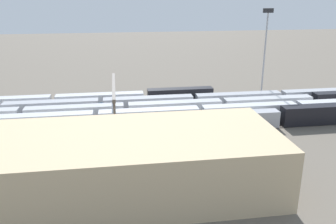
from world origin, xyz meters
name	(u,v)px	position (x,y,z in m)	size (l,w,h in m)	color
ground_plane	(135,119)	(0.00, 0.00, 0.00)	(400.00, 400.00, 0.00)	#60594F
track_bed_0	(133,106)	(0.00, -10.00, 0.06)	(140.00, 2.80, 0.12)	#3D3833
track_bed_1	(134,112)	(0.00, -5.00, 0.06)	(140.00, 2.80, 0.12)	#4C443D
track_bed_2	(135,118)	(0.00, 0.00, 0.06)	(140.00, 2.80, 0.12)	#4C443D
track_bed_3	(136,126)	(0.00, 5.00, 0.06)	(140.00, 2.80, 0.12)	#4C443D
track_bed_4	(138,134)	(0.00, 10.00, 0.06)	(140.00, 2.80, 0.12)	#3D3833
train_on_track_1	(194,102)	(-16.00, -5.00, 2.02)	(95.60, 3.00, 3.80)	#A8AAB2
train_on_track_4	(114,126)	(4.92, 10.00, 2.08)	(114.80, 3.00, 4.40)	black
train_on_track_2	(121,111)	(3.38, 0.00, 2.07)	(139.00, 3.00, 4.40)	black
train_on_track_3	(149,117)	(-3.12, 5.00, 2.02)	(119.80, 3.00, 3.80)	silver
train_on_track_0	(92,101)	(10.75, -10.00, 2.10)	(66.40, 3.06, 4.40)	black
light_mast_0	(266,42)	(-37.76, -12.63, 16.31)	(2.80, 0.70, 25.34)	#9EA0A5
signal_gantry	(114,90)	(4.72, 0.00, 7.42)	(0.70, 25.00, 8.80)	#4C4742
maintenance_shed	(119,164)	(4.21, 33.02, 4.69)	(48.50, 19.52, 9.39)	tan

